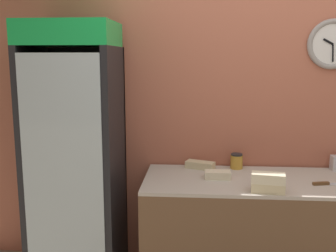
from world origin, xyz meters
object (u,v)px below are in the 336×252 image
object	(u,v)px
sandwich_flat_right	(218,175)
chefs_knife	(329,183)
beverage_cooler	(77,143)
sandwich_flat_left	(200,165)
condiment_jar	(237,161)
sandwich_stack_bottom	(268,187)
sandwich_stack_middle	(268,178)

from	to	relation	value
sandwich_flat_right	chefs_knife	size ratio (longest dim) A/B	0.57
beverage_cooler	chefs_knife	world-z (taller)	beverage_cooler
sandwich_flat_left	condiment_jar	size ratio (longest dim) A/B	2.03
sandwich_stack_bottom	sandwich_flat_right	bearing A→B (deg)	138.76
sandwich_stack_bottom	chefs_knife	world-z (taller)	sandwich_stack_bottom
sandwich_flat_left	sandwich_flat_right	xyz separation A→B (m)	(0.13, -0.27, -0.00)
sandwich_flat_right	sandwich_stack_middle	bearing A→B (deg)	-41.24
sandwich_stack_bottom	chefs_knife	bearing A→B (deg)	22.79
beverage_cooler	sandwich_stack_middle	world-z (taller)	beverage_cooler
beverage_cooler	sandwich_stack_middle	size ratio (longest dim) A/B	8.57
sandwich_flat_left	condiment_jar	distance (m)	0.30
beverage_cooler	sandwich_stack_bottom	bearing A→B (deg)	-14.69
beverage_cooler	sandwich_flat_right	size ratio (longest dim) A/B	10.43
sandwich_stack_bottom	condiment_jar	xyz separation A→B (m)	(-0.16, 0.57, 0.03)
sandwich_flat_left	condiment_jar	world-z (taller)	condiment_jar
sandwich_flat_left	sandwich_flat_right	bearing A→B (deg)	-63.66
sandwich_stack_bottom	chefs_knife	size ratio (longest dim) A/B	0.68
chefs_knife	condiment_jar	world-z (taller)	condiment_jar
chefs_knife	beverage_cooler	bearing A→B (deg)	174.64
chefs_knife	sandwich_flat_right	bearing A→B (deg)	173.69
beverage_cooler	condiment_jar	distance (m)	1.31
sandwich_flat_left	chefs_knife	bearing A→B (deg)	-20.82
beverage_cooler	sandwich_flat_right	world-z (taller)	beverage_cooler
beverage_cooler	sandwich_flat_right	bearing A→B (deg)	-4.67
beverage_cooler	sandwich_flat_left	xyz separation A→B (m)	(0.98, 0.17, -0.21)
sandwich_stack_bottom	chefs_knife	distance (m)	0.51
sandwich_stack_middle	sandwich_flat_right	bearing A→B (deg)	138.76
beverage_cooler	condiment_jar	size ratio (longest dim) A/B	16.19
sandwich_stack_bottom	condiment_jar	bearing A→B (deg)	105.41
sandwich_stack_bottom	sandwich_flat_left	xyz separation A→B (m)	(-0.46, 0.55, -0.00)
beverage_cooler	sandwich_stack_bottom	size ratio (longest dim) A/B	8.62
condiment_jar	sandwich_stack_bottom	bearing A→B (deg)	-74.59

